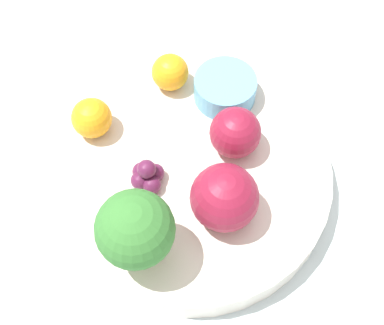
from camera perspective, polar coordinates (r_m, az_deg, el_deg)
ground_plane at (r=0.52m, az=-0.00°, el=-3.41°), size 6.00×6.00×0.00m
table_surface at (r=0.51m, az=-0.00°, el=-2.90°), size 1.20×1.20×0.02m
bowl at (r=0.48m, az=-0.00°, el=-1.52°), size 0.25×0.25×0.03m
broccoli at (r=0.40m, az=-6.08°, el=-7.19°), size 0.06×0.06×0.08m
apple_red at (r=0.43m, az=3.91°, el=-3.53°), size 0.06×0.06×0.06m
apple_green at (r=0.46m, az=4.87°, el=2.89°), size 0.05×0.05×0.05m
orange_front at (r=0.49m, az=-10.66°, el=4.69°), size 0.04×0.04×0.04m
orange_back at (r=0.51m, az=-2.35°, el=9.60°), size 0.04×0.04×0.04m
grape_cluster at (r=0.46m, az=-4.84°, el=-1.39°), size 0.03×0.03×0.03m
small_cup at (r=0.51m, az=3.54°, el=7.88°), size 0.06×0.06×0.02m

